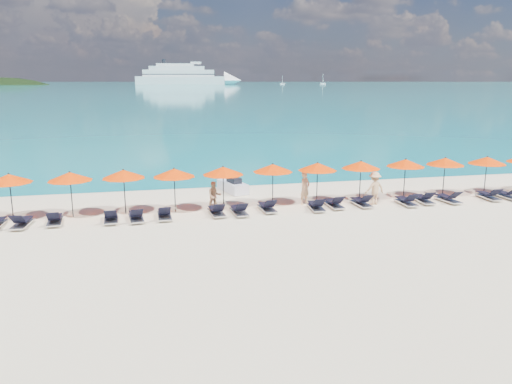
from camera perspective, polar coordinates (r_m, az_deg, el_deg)
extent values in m
plane|color=beige|center=(21.75, 1.70, -4.80)|extent=(1400.00, 1400.00, 0.00)
cube|color=#1FA9B2|center=(680.15, -12.21, 12.01)|extent=(1600.00, 1300.00, 0.01)
ellipsoid|color=black|center=(599.37, -26.57, 7.53)|extent=(162.00, 126.00, 85.50)
cube|color=silver|center=(578.30, -8.62, 12.49)|extent=(99.06, 26.46, 8.90)
cone|color=silver|center=(580.08, -2.67, 12.62)|extent=(21.24, 21.24, 19.57)
cube|color=silver|center=(578.36, -8.83, 13.28)|extent=(79.33, 22.05, 7.12)
cube|color=silver|center=(578.49, -9.03, 13.80)|extent=(61.62, 18.71, 4.45)
cube|color=silver|center=(578.62, -9.23, 14.15)|extent=(41.89, 14.30, 3.11)
cube|color=black|center=(578.35, -8.83, 13.15)|extent=(80.32, 22.32, 0.80)
cube|color=black|center=(578.38, -8.84, 13.46)|extent=(78.34, 21.79, 0.80)
cylinder|color=black|center=(579.21, -10.49, 14.45)|extent=(3.91, 3.91, 4.89)
cube|color=silver|center=(580.81, 3.03, 12.25)|extent=(5.37, 1.79, 1.43)
cylinder|color=silver|center=(580.78, 3.03, 12.71)|extent=(0.32, 0.32, 8.96)
cube|color=silver|center=(599.19, 7.64, 12.19)|extent=(6.52, 2.17, 1.74)
cylinder|color=silver|center=(599.16, 7.66, 12.73)|extent=(0.39, 0.39, 10.86)
cube|color=white|center=(29.67, -2.69, 0.61)|extent=(1.59, 2.67, 0.57)
cube|color=black|center=(29.40, -2.52, 1.33)|extent=(0.79, 1.15, 0.37)
cylinder|color=black|center=(30.11, -3.22, 1.90)|extent=(0.57, 0.22, 0.06)
imported|color=#DDAB76|center=(26.71, 5.62, 0.44)|extent=(0.77, 0.69, 1.76)
imported|color=#DDAB76|center=(25.50, -4.78, -0.45)|extent=(0.76, 0.48, 1.49)
imported|color=#DDAB76|center=(27.29, 13.39, 0.42)|extent=(1.22, 0.72, 1.77)
cylinder|color=black|center=(26.26, -26.19, -0.57)|extent=(0.05, 0.05, 2.20)
cone|color=#FF3C00|center=(26.09, -26.39, 1.40)|extent=(2.10, 2.10, 0.42)
sphere|color=black|center=(26.05, -26.44, 1.87)|extent=(0.08, 0.08, 0.08)
cylinder|color=black|center=(25.66, -20.34, -0.33)|extent=(0.05, 0.05, 2.20)
cone|color=#FF3C00|center=(25.48, -20.50, 1.69)|extent=(2.10, 2.10, 0.42)
sphere|color=black|center=(25.44, -20.54, 2.17)|extent=(0.08, 0.08, 0.08)
cylinder|color=black|center=(25.51, -14.79, -0.02)|extent=(0.05, 0.05, 2.20)
cone|color=#FF3C00|center=(25.33, -14.91, 2.01)|extent=(2.10, 2.10, 0.42)
sphere|color=black|center=(25.29, -14.94, 2.50)|extent=(0.08, 0.08, 0.08)
cylinder|color=black|center=(25.31, -9.27, 0.14)|extent=(0.05, 0.05, 2.20)
cone|color=#FF3C00|center=(25.13, -9.35, 2.19)|extent=(2.10, 2.10, 0.42)
sphere|color=black|center=(25.09, -9.37, 2.68)|extent=(0.08, 0.08, 0.08)
cylinder|color=black|center=(25.57, -3.75, 0.41)|extent=(0.05, 0.05, 2.20)
cone|color=#FF3C00|center=(25.39, -3.78, 2.44)|extent=(2.10, 2.10, 0.42)
sphere|color=black|center=(25.35, -3.79, 2.93)|extent=(0.08, 0.08, 0.08)
cylinder|color=black|center=(26.32, 1.93, 0.79)|extent=(0.05, 0.05, 2.20)
cone|color=#FF3C00|center=(26.14, 1.94, 2.77)|extent=(2.10, 2.10, 0.42)
sphere|color=black|center=(26.10, 1.94, 3.24)|extent=(0.08, 0.08, 0.08)
cylinder|color=black|center=(26.91, 7.00, 0.97)|extent=(0.05, 0.05, 2.20)
cone|color=#FF3C00|center=(26.74, 7.05, 2.90)|extent=(2.10, 2.10, 0.42)
sphere|color=black|center=(26.70, 7.06, 3.37)|extent=(0.08, 0.08, 0.08)
cylinder|color=black|center=(27.84, 11.82, 1.19)|extent=(0.05, 0.05, 2.20)
cone|color=#FF3C00|center=(27.67, 11.90, 3.06)|extent=(2.10, 2.10, 0.42)
sphere|color=black|center=(27.64, 11.92, 3.51)|extent=(0.08, 0.08, 0.08)
cylinder|color=black|center=(29.08, 16.61, 1.42)|extent=(0.05, 0.05, 2.20)
cone|color=#FF3C00|center=(28.92, 16.73, 3.20)|extent=(2.10, 2.10, 0.42)
sphere|color=black|center=(28.89, 16.76, 3.63)|extent=(0.08, 0.08, 0.08)
cylinder|color=black|center=(30.34, 20.68, 1.58)|extent=(0.05, 0.05, 2.20)
cone|color=#FF3C00|center=(30.19, 20.82, 3.29)|extent=(2.10, 2.10, 0.42)
sphere|color=black|center=(30.15, 20.86, 3.70)|extent=(0.08, 0.08, 0.08)
cylinder|color=black|center=(31.65, 24.75, 1.66)|extent=(0.05, 0.05, 2.20)
cone|color=#FF3C00|center=(31.50, 24.91, 3.30)|extent=(2.10, 2.10, 0.42)
sphere|color=black|center=(31.47, 24.95, 3.70)|extent=(0.08, 0.08, 0.08)
cube|color=silver|center=(25.03, -25.17, -3.35)|extent=(0.76, 1.75, 0.06)
cube|color=black|center=(25.22, -25.03, -2.84)|extent=(0.64, 1.14, 0.04)
cube|color=black|center=(24.42, -25.64, -2.78)|extent=(0.59, 0.58, 0.43)
cube|color=silver|center=(24.93, -22.00, -3.12)|extent=(0.74, 1.74, 0.06)
cube|color=black|center=(25.13, -21.98, -2.62)|extent=(0.63, 1.14, 0.04)
cube|color=black|center=(24.29, -22.19, -2.53)|extent=(0.59, 0.58, 0.43)
cube|color=silver|center=(24.43, -16.23, -2.99)|extent=(0.71, 1.73, 0.06)
cube|color=black|center=(24.63, -16.25, -2.48)|extent=(0.61, 1.13, 0.04)
cube|color=black|center=(23.79, -16.30, -2.40)|extent=(0.58, 0.57, 0.43)
cube|color=silver|center=(24.31, -13.53, -2.91)|extent=(0.79, 1.75, 0.06)
cube|color=black|center=(24.51, -13.60, -2.40)|extent=(0.66, 1.15, 0.04)
cube|color=black|center=(23.67, -13.46, -2.30)|extent=(0.60, 0.59, 0.43)
cube|color=silver|center=(24.41, -10.41, -2.70)|extent=(0.64, 1.71, 0.06)
cube|color=black|center=(24.61, -10.46, -2.19)|extent=(0.56, 1.11, 0.04)
cube|color=black|center=(23.78, -10.39, -2.09)|extent=(0.56, 0.54, 0.43)
cube|color=silver|center=(24.65, -4.53, -2.37)|extent=(0.74, 1.74, 0.06)
cube|color=black|center=(24.85, -4.65, -1.87)|extent=(0.63, 1.14, 0.04)
cube|color=black|center=(24.03, -4.27, -1.76)|extent=(0.59, 0.57, 0.43)
cube|color=silver|center=(24.71, -1.96, -2.30)|extent=(0.74, 1.74, 0.06)
cube|color=black|center=(24.91, -2.11, -1.80)|extent=(0.62, 1.14, 0.04)
cube|color=black|center=(24.09, -1.65, -1.68)|extent=(0.59, 0.57, 0.43)
cube|color=silver|center=(25.34, 1.28, -1.91)|extent=(0.70, 1.73, 0.06)
cube|color=black|center=(25.53, 1.12, -1.43)|extent=(0.60, 1.13, 0.04)
cube|color=black|center=(24.72, 1.64, -1.31)|extent=(0.58, 0.56, 0.43)
cube|color=silver|center=(25.74, 6.88, -1.77)|extent=(0.77, 1.75, 0.06)
cube|color=black|center=(25.94, 6.75, -1.29)|extent=(0.64, 1.14, 0.04)
cube|color=black|center=(25.12, 7.21, -1.17)|extent=(0.59, 0.58, 0.43)
cube|color=silver|center=(26.37, 8.90, -1.48)|extent=(0.62, 1.70, 0.06)
cube|color=black|center=(26.56, 8.72, -1.01)|extent=(0.55, 1.10, 0.04)
cube|color=black|center=(25.77, 9.37, -0.89)|extent=(0.55, 0.54, 0.43)
cube|color=silver|center=(26.91, 11.94, -1.31)|extent=(0.70, 1.73, 0.06)
cube|color=black|center=(27.09, 11.71, -0.86)|extent=(0.60, 1.13, 0.04)
cube|color=black|center=(26.34, 12.51, -0.73)|extent=(0.58, 0.56, 0.43)
cube|color=silver|center=(27.71, 16.77, -1.18)|extent=(0.66, 1.71, 0.06)
cube|color=black|center=(27.89, 16.56, -0.74)|extent=(0.58, 1.11, 0.04)
cube|color=black|center=(27.15, 17.36, -0.61)|extent=(0.56, 0.55, 0.43)
cube|color=silver|center=(28.51, 18.58, -0.92)|extent=(0.75, 1.74, 0.06)
cube|color=black|center=(28.69, 18.38, -0.49)|extent=(0.63, 1.14, 0.04)
cube|color=black|center=(27.94, 19.13, -0.36)|extent=(0.59, 0.58, 0.43)
cube|color=silver|center=(29.08, 21.09, -0.85)|extent=(0.78, 1.75, 0.06)
cube|color=black|center=(29.24, 20.81, -0.43)|extent=(0.65, 1.15, 0.04)
cube|color=black|center=(28.58, 21.84, -0.30)|extent=(0.60, 0.59, 0.43)
cube|color=silver|center=(30.66, 25.01, -0.53)|extent=(0.68, 1.72, 0.06)
cube|color=black|center=(30.82, 24.78, -0.13)|extent=(0.59, 1.12, 0.04)
cube|color=black|center=(30.14, 25.68, -0.01)|extent=(0.57, 0.56, 0.43)
cube|color=silver|center=(31.35, 26.71, -0.42)|extent=(0.67, 1.72, 0.06)
cube|color=black|center=(31.50, 26.45, -0.04)|extent=(0.58, 1.12, 0.04)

